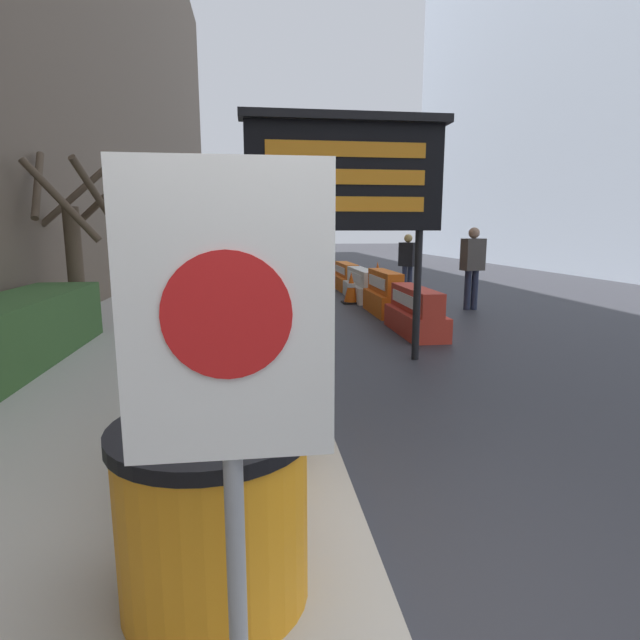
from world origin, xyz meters
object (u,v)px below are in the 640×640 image
at_px(barrel_drum_back, 246,380).
at_px(pedestrian_worker, 473,262).
at_px(jersey_barrier_red_striped, 415,313).
at_px(traffic_light_near_curb, 287,207).
at_px(jersey_barrier_orange_near, 346,278).
at_px(message_board, 345,177).
at_px(barrel_drum_middle, 236,426).
at_px(barrel_drum_foreground, 214,511).
at_px(jersey_barrier_orange_far, 384,295).
at_px(pedestrian_passerby, 408,260).
at_px(jersey_barrier_white, 362,286).
at_px(traffic_cone_mid, 351,288).
at_px(warning_sign, 229,359).
at_px(traffic_cone_far, 377,275).
at_px(traffic_cone_near, 409,310).

xyz_separation_m(barrel_drum_back, pedestrian_worker, (4.81, 6.45, 0.52)).
xyz_separation_m(jersey_barrier_red_striped, traffic_light_near_curb, (-1.42, 11.05, 2.22)).
height_order(jersey_barrier_orange_near, traffic_light_near_curb, traffic_light_near_curb).
bearing_deg(message_board, barrel_drum_middle, -110.81).
bearing_deg(barrel_drum_back, barrel_drum_foreground, -93.41).
relative_size(jersey_barrier_orange_far, pedestrian_passerby, 1.02).
relative_size(jersey_barrier_red_striped, jersey_barrier_white, 0.83).
height_order(message_board, jersey_barrier_red_striped, message_board).
relative_size(barrel_drum_foreground, traffic_cone_mid, 1.13).
height_order(barrel_drum_middle, warning_sign, warning_sign).
bearing_deg(warning_sign, barrel_drum_foreground, 100.90).
bearing_deg(barrel_drum_back, jersey_barrier_orange_near, 75.30).
xyz_separation_m(barrel_drum_middle, traffic_light_near_curb, (1.41, 16.12, 2.02)).
bearing_deg(jersey_barrier_red_striped, jersey_barrier_orange_near, 90.00).
bearing_deg(jersey_barrier_red_striped, traffic_light_near_curb, 97.34).
xyz_separation_m(message_board, traffic_light_near_curb, (0.11, 12.72, 0.17)).
xyz_separation_m(jersey_barrier_orange_far, traffic_cone_far, (1.03, 4.77, -0.01)).
height_order(traffic_cone_far, traffic_light_near_curb, traffic_light_near_curb).
height_order(barrel_drum_foreground, traffic_light_near_curb, traffic_light_near_curb).
height_order(traffic_cone_near, traffic_cone_mid, traffic_cone_mid).
relative_size(warning_sign, traffic_cone_mid, 2.39).
distance_m(barrel_drum_middle, warning_sign, 1.80).
distance_m(jersey_barrier_white, pedestrian_worker, 2.90).
xyz_separation_m(barrel_drum_foreground, jersey_barrier_red_striped, (2.89, 6.02, -0.20)).
xyz_separation_m(jersey_barrier_white, pedestrian_passerby, (1.34, 0.51, 0.62)).
bearing_deg(traffic_cone_mid, traffic_cone_far, 65.71).
xyz_separation_m(jersey_barrier_orange_far, pedestrian_worker, (2.03, 0.28, 0.66)).
xyz_separation_m(barrel_drum_back, warning_sign, (0.01, -2.54, 0.84)).
height_order(traffic_light_near_curb, pedestrian_passerby, traffic_light_near_curb).
distance_m(barrel_drum_foreground, pedestrian_worker, 9.71).
xyz_separation_m(barrel_drum_middle, pedestrian_worker, (4.86, 7.40, 0.52)).
relative_size(jersey_barrier_white, pedestrian_passerby, 1.31).
bearing_deg(traffic_cone_near, pedestrian_worker, 43.81).
bearing_deg(barrel_drum_foreground, jersey_barrier_white, 74.33).
relative_size(jersey_barrier_orange_far, pedestrian_worker, 0.93).
bearing_deg(jersey_barrier_orange_near, traffic_light_near_curb, 107.24).
height_order(pedestrian_worker, pedestrian_passerby, pedestrian_worker).
bearing_deg(jersey_barrier_orange_near, pedestrian_worker, -63.85).
bearing_deg(barrel_drum_foreground, jersey_barrier_orange_far, 70.29).
relative_size(jersey_barrier_orange_far, traffic_cone_near, 2.42).
distance_m(message_board, pedestrian_worker, 5.52).
relative_size(traffic_cone_far, pedestrian_passerby, 0.48).
relative_size(barrel_drum_foreground, jersey_barrier_red_striped, 0.48).
relative_size(traffic_cone_near, traffic_cone_far, 0.88).
relative_size(traffic_cone_near, traffic_cone_mid, 0.91).
distance_m(barrel_drum_foreground, traffic_cone_near, 7.06).
height_order(jersey_barrier_white, jersey_barrier_orange_near, jersey_barrier_orange_near).
xyz_separation_m(message_board, traffic_cone_far, (2.57, 8.48, -2.01)).
bearing_deg(traffic_cone_near, barrel_drum_back, -121.73).
xyz_separation_m(warning_sign, pedestrian_passerby, (4.10, 11.45, -0.43)).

